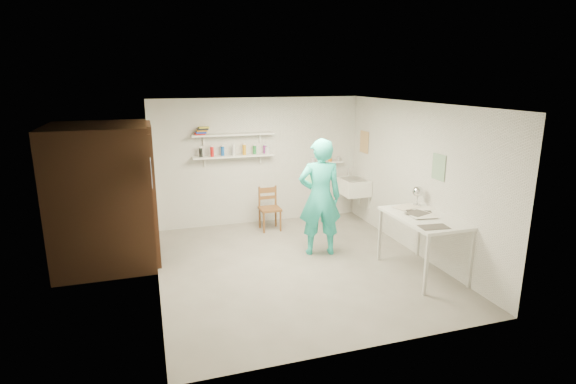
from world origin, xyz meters
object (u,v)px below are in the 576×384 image
object	(u,v)px
belfast_sink	(354,187)
work_table	(422,245)
wall_clock	(313,175)
man	(320,197)
wooden_chair	(270,209)
desk_lamp	(418,191)

from	to	relation	value
belfast_sink	work_table	xyz separation A→B (m)	(-0.11, -2.50, -0.27)
wall_clock	work_table	size ratio (longest dim) A/B	0.26
man	wooden_chair	xyz separation A→B (m)	(-0.45, 1.35, -0.53)
belfast_sink	man	world-z (taller)	man
wooden_chair	desk_lamp	xyz separation A→B (m)	(1.79, -1.99, 0.68)
man	wooden_chair	distance (m)	1.52
belfast_sink	man	distance (m)	1.84
man	wooden_chair	world-z (taller)	man
belfast_sink	wall_clock	size ratio (longest dim) A/B	1.79
wooden_chair	desk_lamp	world-z (taller)	desk_lamp
belfast_sink	work_table	world-z (taller)	work_table
man	desk_lamp	world-z (taller)	man
belfast_sink	man	bearing A→B (deg)	-132.67
man	work_table	xyz separation A→B (m)	(1.13, -1.16, -0.50)
wall_clock	desk_lamp	distance (m)	1.63
wall_clock	wooden_chair	world-z (taller)	wall_clock
work_table	desk_lamp	distance (m)	0.86
work_table	man	bearing A→B (deg)	134.19
belfast_sink	wooden_chair	xyz separation A→B (m)	(-1.69, 0.01, -0.30)
work_table	desk_lamp	world-z (taller)	desk_lamp
man	wall_clock	distance (m)	0.38
desk_lamp	wooden_chair	bearing A→B (deg)	132.00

